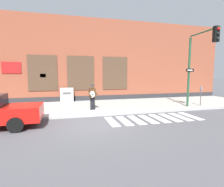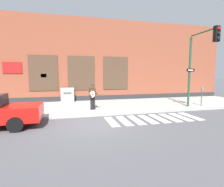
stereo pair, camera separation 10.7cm
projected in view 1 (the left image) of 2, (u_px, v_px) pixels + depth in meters
ground_plane at (93, 124)px, 8.59m from camera, size 160.00×160.00×0.00m
sidewalk at (85, 107)px, 12.72m from camera, size 28.00×5.49×0.14m
building_backdrop at (79, 62)px, 16.88m from camera, size 28.00×4.06×7.28m
crosswalk at (153, 119)px, 9.69m from camera, size 5.20×1.90×0.01m
busker at (93, 95)px, 11.34m from camera, size 0.78×0.65×1.67m
traffic_light at (199, 56)px, 11.36m from camera, size 0.60×2.65×5.03m
parking_meter at (201, 93)px, 12.77m from camera, size 0.13×0.11×1.44m
utility_box at (67, 95)px, 14.54m from camera, size 1.07×0.65×1.18m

